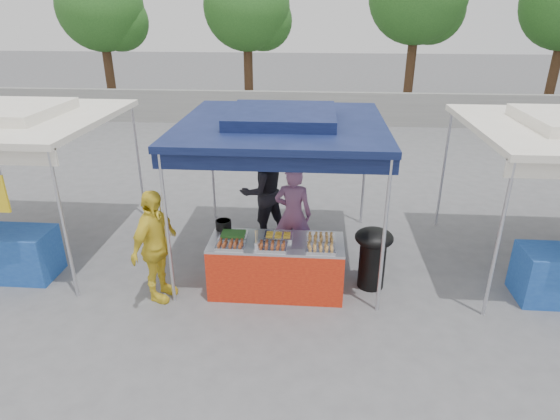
# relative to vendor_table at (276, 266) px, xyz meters

# --- Properties ---
(ground_plane) EXTENTS (80.00, 80.00, 0.00)m
(ground_plane) POSITION_rel_vendor_table_xyz_m (0.00, 0.10, -0.43)
(ground_plane) COLOR slate
(back_wall) EXTENTS (40.00, 0.25, 1.20)m
(back_wall) POSITION_rel_vendor_table_xyz_m (0.00, 11.10, 0.17)
(back_wall) COLOR gray
(back_wall) RESTS_ON ground_plane
(main_canopy) EXTENTS (3.20, 3.20, 2.57)m
(main_canopy) POSITION_rel_vendor_table_xyz_m (0.00, 1.07, 1.94)
(main_canopy) COLOR silver
(main_canopy) RESTS_ON ground_plane
(neighbor_stall_left) EXTENTS (3.20, 3.20, 2.57)m
(neighbor_stall_left) POSITION_rel_vendor_table_xyz_m (-4.50, 0.67, 1.18)
(neighbor_stall_left) COLOR silver
(neighbor_stall_left) RESTS_ON ground_plane
(tree_0) EXTENTS (3.37, 3.28, 5.65)m
(tree_0) POSITION_rel_vendor_table_xyz_m (-7.75, 12.90, 3.43)
(tree_0) COLOR #452C1A
(tree_0) RESTS_ON ground_plane
(tree_1) EXTENTS (3.39, 3.31, 5.69)m
(tree_1) POSITION_rel_vendor_table_xyz_m (-2.11, 13.27, 3.46)
(tree_1) COLOR #452C1A
(tree_1) RESTS_ON ground_plane
(vendor_table) EXTENTS (2.00, 0.80, 0.85)m
(vendor_table) POSITION_rel_vendor_table_xyz_m (0.00, 0.00, 0.00)
(vendor_table) COLOR red
(vendor_table) RESTS_ON ground_plane
(food_tray_fl) EXTENTS (0.42, 0.30, 0.07)m
(food_tray_fl) POSITION_rel_vendor_table_xyz_m (-0.64, -0.24, 0.46)
(food_tray_fl) COLOR silver
(food_tray_fl) RESTS_ON vendor_table
(food_tray_fm) EXTENTS (0.42, 0.30, 0.07)m
(food_tray_fm) POSITION_rel_vendor_table_xyz_m (-0.04, -0.24, 0.46)
(food_tray_fm) COLOR silver
(food_tray_fm) RESTS_ON vendor_table
(food_tray_fr) EXTENTS (0.42, 0.30, 0.07)m
(food_tray_fr) POSITION_rel_vendor_table_xyz_m (0.66, -0.24, 0.46)
(food_tray_fr) COLOR silver
(food_tray_fr) RESTS_ON vendor_table
(food_tray_bl) EXTENTS (0.42, 0.30, 0.07)m
(food_tray_bl) POSITION_rel_vendor_table_xyz_m (-0.66, 0.08, 0.46)
(food_tray_bl) COLOR silver
(food_tray_bl) RESTS_ON vendor_table
(food_tray_bm) EXTENTS (0.42, 0.30, 0.07)m
(food_tray_bm) POSITION_rel_vendor_table_xyz_m (0.02, 0.11, 0.46)
(food_tray_bm) COLOR silver
(food_tray_bm) RESTS_ON vendor_table
(food_tray_br) EXTENTS (0.42, 0.30, 0.07)m
(food_tray_br) POSITION_rel_vendor_table_xyz_m (0.66, 0.08, 0.46)
(food_tray_br) COLOR silver
(food_tray_br) RESTS_ON vendor_table
(cooking_pot) EXTENTS (0.24, 0.24, 0.14)m
(cooking_pot) POSITION_rel_vendor_table_xyz_m (-0.86, 0.35, 0.50)
(cooking_pot) COLOR black
(cooking_pot) RESTS_ON vendor_table
(skewer_cup) EXTENTS (0.09, 0.09, 0.11)m
(skewer_cup) POSITION_rel_vendor_table_xyz_m (-0.26, -0.27, 0.48)
(skewer_cup) COLOR silver
(skewer_cup) RESTS_ON vendor_table
(wok_burner) EXTENTS (0.58, 0.58, 0.98)m
(wok_burner) POSITION_rel_vendor_table_xyz_m (1.46, 0.24, 0.16)
(wok_burner) COLOR black
(wok_burner) RESTS_ON ground_plane
(crate_left) EXTENTS (0.55, 0.38, 0.33)m
(crate_left) POSITION_rel_vendor_table_xyz_m (-0.47, 0.57, -0.26)
(crate_left) COLOR #1536AD
(crate_left) RESTS_ON ground_plane
(crate_right) EXTENTS (0.51, 0.36, 0.31)m
(crate_right) POSITION_rel_vendor_table_xyz_m (0.43, 0.76, -0.27)
(crate_right) COLOR #1536AD
(crate_right) RESTS_ON ground_plane
(crate_stacked) EXTENTS (0.48, 0.33, 0.29)m
(crate_stacked) POSITION_rel_vendor_table_xyz_m (0.43, 0.76, 0.03)
(crate_stacked) COLOR #1536AD
(crate_stacked) RESTS_ON crate_right
(vendor_woman) EXTENTS (0.66, 0.46, 1.70)m
(vendor_woman) POSITION_rel_vendor_table_xyz_m (0.20, 0.98, 0.43)
(vendor_woman) COLOR #925D85
(vendor_woman) RESTS_ON ground_plane
(helper_man) EXTENTS (1.13, 1.08, 1.83)m
(helper_man) POSITION_rel_vendor_table_xyz_m (-0.41, 1.84, 0.49)
(helper_man) COLOR black
(helper_man) RESTS_ON ground_plane
(customer_person) EXTENTS (0.69, 1.09, 1.72)m
(customer_person) POSITION_rel_vendor_table_xyz_m (-1.73, -0.33, 0.44)
(customer_person) COLOR yellow
(customer_person) RESTS_ON ground_plane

